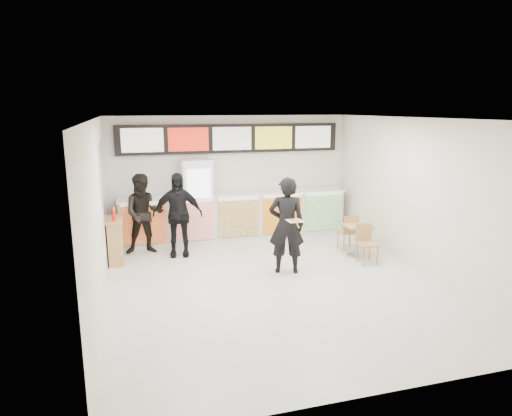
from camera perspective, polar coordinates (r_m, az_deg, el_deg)
name	(u,v)px	position (r m, az deg, el deg)	size (l,w,h in m)	color
floor	(275,283)	(8.56, 2.35, -9.41)	(7.00, 7.00, 0.00)	beige
ceiling	(276,119)	(7.95, 2.54, 11.10)	(7.00, 7.00, 0.00)	white
wall_back	(231,176)	(11.44, -3.12, 3.96)	(6.00, 6.00, 0.00)	silver
wall_left	(98,215)	(7.73, -19.15, -0.84)	(7.00, 7.00, 0.00)	silver
wall_right	(421,196)	(9.49, 19.89, 1.47)	(7.00, 7.00, 0.00)	silver
service_counter	(235,216)	(11.23, -2.59, -1.02)	(5.56, 0.77, 1.14)	silver
menu_board	(232,138)	(11.26, -3.07, 8.68)	(5.50, 0.14, 0.70)	black
drinks_fridge	(197,201)	(10.98, -7.39, 0.87)	(0.70, 0.67, 2.00)	white
mirror_panel	(103,178)	(10.10, -18.53, 3.63)	(0.01, 2.00, 1.50)	#B2B7BF
customer_main	(286,225)	(8.86, 3.83, -2.18)	(0.69, 0.46, 1.90)	black
customer_left	(144,214)	(10.35, -13.84, -0.73)	(0.87, 0.68, 1.79)	black
customer_mid	(178,215)	(10.01, -9.77, -0.83)	(1.08, 0.45, 1.84)	black
pizza_slice	(295,220)	(8.41, 4.89, -1.56)	(0.36, 0.36, 0.02)	beige
cafe_table	(357,235)	(10.19, 12.51, -3.28)	(0.58, 1.41, 0.82)	tan
condiment_ledge	(116,240)	(10.01, -17.14, -3.83)	(0.34, 0.83, 1.11)	tan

